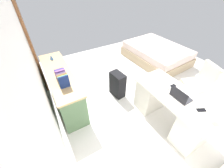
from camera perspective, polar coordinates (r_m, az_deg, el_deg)
name	(u,v)px	position (r m, az deg, el deg)	size (l,w,h in m)	color
ground_plane	(142,88)	(3.68, 11.89, -1.74)	(5.31, 5.31, 0.00)	silver
wall_back	(27,61)	(2.18, -30.87, 7.99)	(4.20, 0.10, 2.89)	white
door_wooden	(31,46)	(3.76, -29.68, 13.29)	(0.88, 0.05, 2.04)	brown
desk	(171,108)	(2.87, 22.55, -8.92)	(1.45, 0.68, 0.72)	silver
office_chair	(198,86)	(3.53, 31.22, -0.86)	(0.58, 0.58, 0.94)	black
credenza	(63,87)	(3.22, -19.14, -1.25)	(1.80, 0.48, 0.78)	#4C6B47
bed	(157,53)	(4.85, 17.45, 11.65)	(1.98, 1.51, 0.58)	tan
suitcase_black	(117,85)	(3.26, 2.22, -0.24)	(0.36, 0.22, 0.60)	black
laptop	(180,96)	(2.56, 25.67, -4.42)	(0.31, 0.23, 0.21)	#333338
computer_mouse	(169,88)	(2.70, 21.87, -1.41)	(0.06, 0.10, 0.03)	white
cell_phone_near_laptop	(201,110)	(2.55, 32.22, -8.83)	(0.07, 0.14, 0.01)	black
cell_phone_by_mouse	(173,86)	(2.78, 23.19, -0.79)	(0.07, 0.14, 0.01)	black
desk_lamp	(213,104)	(2.34, 35.42, -6.48)	(0.16, 0.11, 0.34)	silver
book_row	(62,77)	(2.65, -19.55, 2.64)	(0.35, 0.17, 0.24)	navy
figurine_small	(51,57)	(3.47, -23.21, 9.83)	(0.08, 0.08, 0.11)	#4C7FBF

